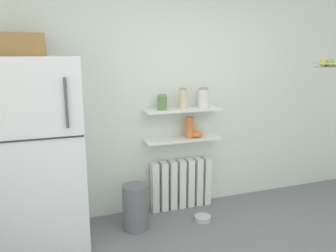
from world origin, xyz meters
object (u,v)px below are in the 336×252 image
refrigerator (40,150)px  trash_bin (135,207)px  storage_jar_2 (203,98)px  pet_food_bowl (203,218)px  hanging_fruit_basket (328,64)px  vase (189,127)px  storage_jar_1 (183,99)px  storage_jar_0 (162,102)px  radiator (181,184)px  shelf_bowl (196,134)px

refrigerator → trash_bin: 1.08m
storage_jar_2 → pet_food_bowl: (-0.14, -0.35, -1.25)m
trash_bin → hanging_fruit_basket: (2.13, -0.18, 1.41)m
refrigerator → hanging_fruit_basket: (2.98, -0.21, 0.74)m
vase → trash_bin: size_ratio=0.50×
trash_bin → vase: bearing=20.8°
storage_jar_2 → trash_bin: size_ratio=0.47×
trash_bin → refrigerator: bearing=177.8°
storage_jar_1 → pet_food_bowl: bearing=-74.9°
storage_jar_0 → vase: 0.43m
trash_bin → storage_jar_0: bearing=34.9°
radiator → storage_jar_0: size_ratio=4.29×
radiator → storage_jar_0: storage_jar_0 is taller
radiator → shelf_bowl: shelf_bowl is taller
storage_jar_2 → pet_food_bowl: storage_jar_2 is taller
storage_jar_2 → trash_bin: storage_jar_2 is taller
storage_jar_0 → storage_jar_1: storage_jar_1 is taller
vase → hanging_fruit_basket: size_ratio=0.68×
radiator → storage_jar_2: (0.24, -0.03, 0.99)m
storage_jar_1 → trash_bin: 1.24m
vase → shelf_bowl: (0.08, 0.00, -0.08)m
radiator → hanging_fruit_basket: (1.51, -0.47, 1.36)m
storage_jar_2 → shelf_bowl: 0.41m
shelf_bowl → radiator: bearing=169.5°
storage_jar_2 → pet_food_bowl: 1.30m
radiator → storage_jar_2: 1.02m
pet_food_bowl → storage_jar_0: bearing=133.3°
vase → storage_jar_1: bearing=180.0°
storage_jar_0 → vase: size_ratio=0.72×
shelf_bowl → trash_bin: (-0.78, -0.26, -0.64)m
hanging_fruit_basket → trash_bin: bearing=175.3°
vase → radiator: bearing=159.1°
radiator → trash_bin: 0.69m
storage_jar_2 → trash_bin: (-0.85, -0.26, -1.04)m
hanging_fruit_basket → shelf_bowl: bearing=161.9°
storage_jar_0 → storage_jar_1: bearing=0.0°
refrigerator → pet_food_bowl: refrigerator is taller
shelf_bowl → pet_food_bowl: shelf_bowl is taller
radiator → trash_bin: bearing=-154.5°
vase → trash_bin: bearing=-159.2°
refrigerator → vase: refrigerator is taller
storage_jar_0 → trash_bin: (-0.38, -0.26, -1.01)m
trash_bin → storage_jar_2: bearing=17.2°
trash_bin → hanging_fruit_basket: size_ratio=1.35×
radiator → storage_jar_0: (-0.24, -0.03, 0.96)m
refrigerator → pet_food_bowl: (1.56, -0.12, -0.88)m
pet_food_bowl → shelf_bowl: bearing=79.4°
trash_bin → shelf_bowl: bearing=18.8°
refrigerator → hanging_fruit_basket: size_ratio=5.55×
hanging_fruit_basket → vase: bearing=162.9°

